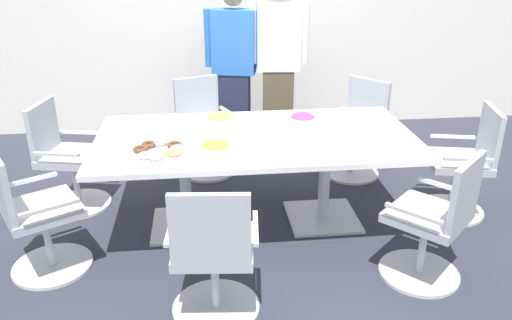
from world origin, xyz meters
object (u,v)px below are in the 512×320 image
office_chair_1 (204,132)px  person_standing_1 (279,61)px  office_chair_2 (67,162)px  napkin_pile (351,136)px  office_chair_0 (357,134)px  office_chair_6 (464,167)px  snack_bowl_cookies (221,120)px  office_chair_3 (35,219)px  snack_bowl_candy_mix (303,120)px  office_chair_5 (434,225)px  conference_table (256,151)px  plate_stack (146,132)px  office_chair_4 (214,259)px  donut_platter (159,150)px  snack_bowl_chips_yellow (215,148)px  person_standing_0 (234,66)px

office_chair_1 → person_standing_1: size_ratio=0.50×
office_chair_2 → napkin_pile: bearing=86.2°
office_chair_0 → office_chair_6: bearing=176.6°
office_chair_1 → snack_bowl_cookies: (0.14, -0.83, 0.40)m
office_chair_3 → snack_bowl_candy_mix: size_ratio=4.38×
office_chair_2 → office_chair_5: size_ratio=1.00×
conference_table → plate_stack: 0.85m
office_chair_1 → plate_stack: 1.11m
plate_stack → napkin_pile: napkin_pile is taller
snack_bowl_cookies → napkin_pile: size_ratio=1.69×
conference_table → snack_bowl_cookies: 0.40m
office_chair_0 → office_chair_5: bearing=140.4°
office_chair_5 → plate_stack: office_chair_5 is taller
office_chair_2 → napkin_pile: office_chair_2 is taller
office_chair_4 → plate_stack: (-0.46, 1.20, 0.36)m
office_chair_3 → napkin_pile: size_ratio=6.49×
office_chair_3 → office_chair_6: bearing=68.9°
office_chair_4 → conference_table: bearing=76.6°
person_standing_1 → donut_platter: (-1.12, -1.87, -0.18)m
office_chair_3 → snack_bowl_chips_yellow: size_ratio=4.07×
conference_table → person_standing_0: person_standing_0 is taller
snack_bowl_cookies → conference_table: bearing=-44.0°
snack_bowl_cookies → napkin_pile: snack_bowl_cookies is taller
snack_bowl_cookies → office_chair_4: bearing=-94.9°
donut_platter → person_standing_1: bearing=59.2°
office_chair_2 → office_chair_6: same height
office_chair_5 → plate_stack: (-1.89, 0.98, 0.36)m
snack_bowl_cookies → donut_platter: 0.68m
person_standing_1 → napkin_pile: person_standing_1 is taller
office_chair_5 → snack_bowl_cookies: size_ratio=3.83×
person_standing_0 → snack_bowl_chips_yellow: bearing=95.4°
office_chair_0 → office_chair_1: size_ratio=1.00×
office_chair_2 → snack_bowl_chips_yellow: bearing=69.0°
person_standing_0 → snack_bowl_cookies: (-0.21, -1.44, -0.09)m
office_chair_3 → plate_stack: office_chair_3 is taller
conference_table → office_chair_0: size_ratio=2.64×
office_chair_4 → snack_bowl_candy_mix: office_chair_4 is taller
office_chair_1 → person_standing_1: bearing=-168.5°
plate_stack → office_chair_0: bearing=21.3°
office_chair_4 → snack_bowl_cookies: bearing=90.6°
office_chair_6 → napkin_pile: bearing=111.0°
person_standing_0 → donut_platter: size_ratio=4.73×
office_chair_3 → person_standing_1: person_standing_1 is taller
office_chair_6 → person_standing_1: 2.14m
office_chair_1 → snack_bowl_chips_yellow: office_chair_1 is taller
person_standing_1 → person_standing_0: bearing=-3.6°
donut_platter → person_standing_0: bearing=71.3°
person_standing_0 → snack_bowl_chips_yellow: 2.03m
person_standing_1 → snack_bowl_cookies: 1.52m
donut_platter → napkin_pile: napkin_pile is taller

